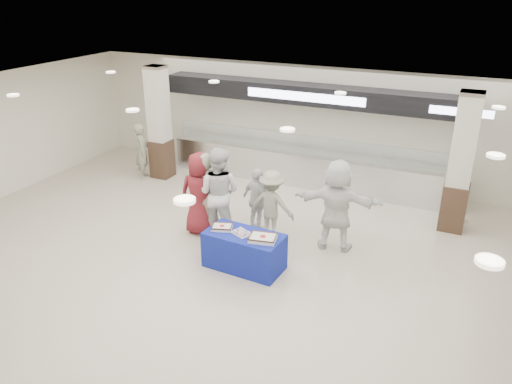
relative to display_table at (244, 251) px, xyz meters
The scene contains 15 objects.
ground 0.85m from the display_table, 120.73° to the right, with size 14.00×14.00×0.00m, color beige.
serving_line 4.82m from the display_table, 94.70° to the left, with size 8.70×0.85×2.80m.
column_left 5.76m from the display_table, 141.13° to the left, with size 0.55×0.55×3.20m.
column_right 5.18m from the display_table, 44.46° to the left, with size 0.55×0.55×3.20m.
display_table is the anchor object (origin of this frame).
sheet_cake_left 0.65m from the display_table, behind, with size 0.48×0.42×0.09m.
sheet_cake_right 0.62m from the display_table, ahead, with size 0.57×0.48×0.10m.
cupcake_tray 0.41m from the display_table, behind, with size 0.48×0.43×0.06m.
civilian_maroon 1.92m from the display_table, 148.32° to the left, with size 0.93×0.61×1.91m, color maroon.
soldier_a 1.85m from the display_table, 143.82° to the left, with size 0.70×0.46×1.91m, color gray.
chef_tall 1.66m from the display_table, 137.54° to the left, with size 1.00×0.78×2.06m, color silver.
chef_short 1.65m from the display_table, 105.11° to the left, with size 0.89×0.37×1.52m, color silver.
soldier_b 1.46m from the display_table, 90.26° to the left, with size 1.03×0.59×1.59m, color gray.
civilian_white 2.18m from the display_table, 47.46° to the left, with size 1.86×0.59×2.00m, color white.
soldier_bg 5.80m from the display_table, 146.33° to the left, with size 0.59×0.39×1.62m, color gray.
Camera 1 is at (4.24, -7.09, 5.35)m, focal length 35.00 mm.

